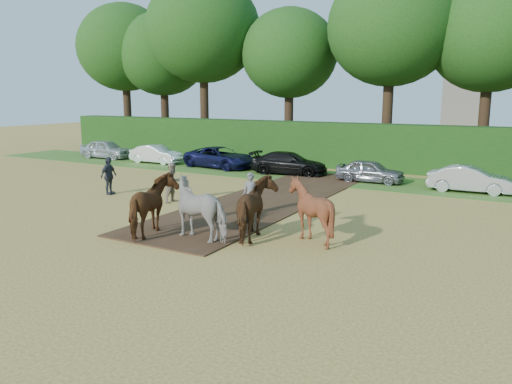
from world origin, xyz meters
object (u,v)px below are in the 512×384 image
Objects in this scene: spectator_far at (109,176)px; church at (472,20)px; plough_team at (231,208)px; spectator_near at (173,183)px; parked_cars at (347,167)px.

spectator_far is 53.34m from church.
plough_team is at bearing -90.70° from church.
plough_team is at bearing -116.51° from spectator_far.
spectator_near reaches higher than parked_cars.
plough_team is 55.77m from church.
plough_team is at bearing -87.49° from parked_cars.
church is at bearing -16.98° from spectator_far.
spectator_near is 0.98× the size of spectator_far.
spectator_near is at bearing -96.80° from church.
spectator_far is at bearing -101.06° from church.
parked_cars is (-0.59, 13.54, -0.35)m from plough_team.
church is (1.25, 40.76, 13.05)m from parked_cars.
plough_team is (9.27, -3.48, 0.12)m from spectator_far.
spectator_near is at bearing -115.73° from parked_cars.
church reaches higher than spectator_near.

